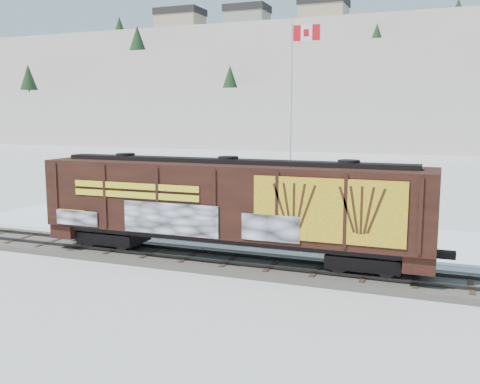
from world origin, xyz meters
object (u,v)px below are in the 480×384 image
at_px(flagpole, 292,145).
at_px(car_silver, 247,221).
at_px(car_dark, 345,222).
at_px(car_white, 299,220).
at_px(hopper_railcar, 228,203).

bearing_deg(flagpole, car_silver, -96.29).
distance_m(flagpole, car_dark, 7.66).
bearing_deg(car_white, flagpole, 0.32).
relative_size(car_silver, car_white, 0.92).
bearing_deg(car_silver, car_white, -73.80).
bearing_deg(flagpole, car_dark, -46.55).
distance_m(hopper_railcar, car_silver, 6.65).
bearing_deg(hopper_railcar, car_silver, 102.69).
bearing_deg(car_dark, flagpole, 47.77).
relative_size(hopper_railcar, car_dark, 3.33).
distance_m(car_white, car_dark, 2.60).
bearing_deg(car_dark, car_silver, 114.25).
height_order(flagpole, car_silver, flagpole).
height_order(flagpole, car_white, flagpole).
xyz_separation_m(hopper_railcar, car_dark, (3.84, 8.06, -2.10)).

